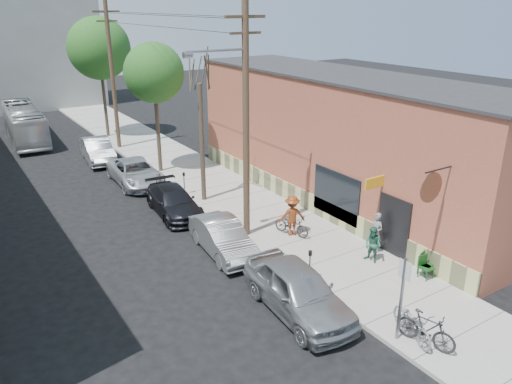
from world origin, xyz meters
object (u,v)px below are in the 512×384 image
cyclist (292,215)px  bus (24,124)px  car_0 (298,290)px  car_3 (136,172)px  parking_meter_near (310,261)px  parked_bike_b (412,322)px  tree_bare (202,144)px  tree_leafy_mid (154,73)px  car_1 (223,237)px  parked_bike_a (426,329)px  utility_pole_near (245,118)px  tree_leafy_far (99,48)px  car_4 (98,150)px  patron_grey (376,232)px  patron_green (373,245)px  patio_chair_a (426,265)px  sign_post (402,291)px  patio_chair_b (426,267)px  car_2 (174,202)px  parking_meter_far (184,180)px

cyclist → bus: (-6.84, 24.54, 0.27)m
car_0 → car_3: 15.35m
parking_meter_near → parked_bike_b: parking_meter_near is taller
tree_bare → car_0: (-2.00, -10.69, -2.33)m
tree_leafy_mid → parked_bike_b: size_ratio=3.90×
car_1 → parked_bike_a: bearing=-71.3°
utility_pole_near → tree_leafy_far: (0.41, 21.04, 1.32)m
parking_meter_near → car_4: car_4 is taller
parked_bike_a → car_0: (-2.02, 3.65, 0.14)m
parking_meter_near → parked_bike_b: 4.38m
utility_pole_near → car_1: bearing=-154.3°
tree_leafy_far → patron_grey: size_ratio=5.23×
patron_green → cyclist: (-1.18, 3.75, 0.18)m
cyclist → parked_bike_b: (-1.30, -7.89, -0.40)m
utility_pole_near → patio_chair_a: size_ratio=11.36×
patron_grey → car_4: (-5.77, 19.40, -0.23)m
car_1 → bus: (-3.55, 24.16, 0.64)m
tree_leafy_far → cyclist: tree_leafy_far is taller
tree_bare → patio_chair_a: bearing=-73.6°
car_1 → car_4: bearing=97.6°
parked_bike_b → car_0: size_ratio=0.40×
tree_leafy_mid → car_1: 12.73m
sign_post → tree_bare: tree_bare is taller
patio_chair_b → car_2: 12.27m
parked_bike_a → bus: (-5.57, 32.92, 0.64)m
patron_green → patio_chair_a: bearing=15.9°
car_2 → patio_chair_a: bearing=-58.2°
parking_meter_near → patio_chair_a: 4.47m
patio_chair_a → car_1: size_ratio=0.21×
parking_meter_far → parked_bike_a: parking_meter_far is taller
cyclist → patio_chair_a: bearing=133.9°
sign_post → patron_green: sign_post is taller
patron_grey → car_1: patron_grey is taller
patron_green → car_1: bearing=-143.3°
parking_meter_near → patron_grey: size_ratio=0.73×
parking_meter_far → patio_chair_a: size_ratio=1.41×
parking_meter_near → car_0: car_0 is taller
parking_meter_near → tree_leafy_mid: tree_leafy_mid is taller
tree_leafy_mid → patron_green: size_ratio=5.19×
tree_leafy_far → car_4: bearing=-112.9°
parked_bike_b → car_1: bearing=119.2°
patron_grey → bus: size_ratio=0.18×
patron_grey → car_3: 14.76m
patio_chair_b → car_3: 17.21m
patio_chair_a → car_1: bearing=114.2°
sign_post → patron_grey: sign_post is taller
utility_pole_near → tree_bare: size_ratio=1.65×
parked_bike_a → car_2: size_ratio=0.40×
car_4 → parked_bike_b: bearing=-78.1°
cyclist → car_4: 16.68m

